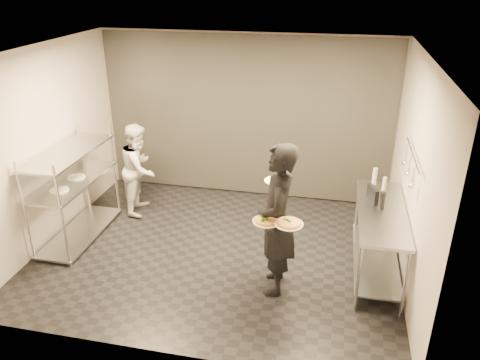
% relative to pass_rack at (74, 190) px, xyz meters
% --- Properties ---
extents(room_shell, '(5.00, 4.00, 2.80)m').
position_rel_pass_rack_xyz_m(room_shell, '(2.15, 1.18, 0.63)').
color(room_shell, black).
rests_on(room_shell, ground).
extents(pass_rack, '(0.60, 1.60, 1.50)m').
position_rel_pass_rack_xyz_m(pass_rack, '(0.00, 0.00, 0.00)').
color(pass_rack, silver).
rests_on(pass_rack, ground).
extents(prep_counter, '(0.60, 1.80, 0.92)m').
position_rel_pass_rack_xyz_m(prep_counter, '(4.33, 0.00, -0.14)').
color(prep_counter, silver).
rests_on(prep_counter, ground).
extents(utensil_rail, '(0.07, 1.20, 0.31)m').
position_rel_pass_rack_xyz_m(utensil_rail, '(4.58, 0.00, 0.78)').
color(utensil_rail, silver).
rests_on(utensil_rail, room_shell).
extents(waiter, '(0.54, 0.75, 1.94)m').
position_rel_pass_rack_xyz_m(waiter, '(3.07, -0.63, 0.20)').
color(waiter, black).
rests_on(waiter, ground).
extents(chef, '(0.64, 0.78, 1.50)m').
position_rel_pass_rack_xyz_m(chef, '(0.60, 0.97, -0.02)').
color(chef, silver).
rests_on(chef, ground).
extents(pizza_plate_near, '(0.33, 0.33, 0.05)m').
position_rel_pass_rack_xyz_m(pizza_plate_near, '(2.97, -0.81, 0.29)').
color(pizza_plate_near, white).
rests_on(pizza_plate_near, waiter).
extents(pizza_plate_far, '(0.33, 0.33, 0.05)m').
position_rel_pass_rack_xyz_m(pizza_plate_far, '(3.24, -0.87, 0.32)').
color(pizza_plate_far, white).
rests_on(pizza_plate_far, waiter).
extents(salad_plate, '(0.28, 0.28, 0.07)m').
position_rel_pass_rack_xyz_m(salad_plate, '(3.00, -0.34, 0.61)').
color(salad_plate, white).
rests_on(salad_plate, waiter).
extents(pos_monitor, '(0.14, 0.28, 0.20)m').
position_rel_pass_rack_xyz_m(pos_monitor, '(4.21, 0.24, 0.25)').
color(pos_monitor, black).
rests_on(pos_monitor, prep_counter).
extents(bottle_green, '(0.07, 0.07, 0.23)m').
position_rel_pass_rack_xyz_m(bottle_green, '(4.26, 0.80, 0.27)').
color(bottle_green, gray).
rests_on(bottle_green, prep_counter).
extents(bottle_clear, '(0.05, 0.05, 0.18)m').
position_rel_pass_rack_xyz_m(bottle_clear, '(4.39, 0.64, 0.24)').
color(bottle_clear, gray).
rests_on(bottle_clear, prep_counter).
extents(bottle_dark, '(0.07, 0.07, 0.23)m').
position_rel_pass_rack_xyz_m(bottle_dark, '(4.32, 0.03, 0.27)').
color(bottle_dark, black).
rests_on(bottle_dark, prep_counter).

